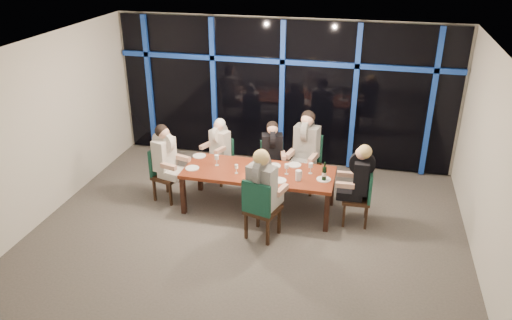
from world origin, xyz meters
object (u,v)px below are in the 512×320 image
object	(u,v)px
chair_end_left	(164,171)
chair_near_mid	(260,207)
chair_far_mid	(272,163)
chair_far_right	(307,159)
diner_far_right	(306,140)
diner_far_mid	(272,146)
wine_bottle	(324,174)
diner_end_right	(359,173)
water_pitcher	(298,175)
diner_near_mid	(263,181)
chair_end_right	(362,194)
diner_far_left	(219,142)
dining_table	(259,175)
chair_far_left	(222,157)
diner_end_left	(166,152)

from	to	relation	value
chair_end_left	chair_near_mid	distance (m)	2.20
chair_end_left	chair_far_mid	bearing A→B (deg)	-48.97
chair_far_right	chair_far_mid	bearing A→B (deg)	-156.00
chair_far_right	diner_far_right	distance (m)	0.43
chair_end_left	diner_far_mid	size ratio (longest dim) A/B	1.10
chair_near_mid	wine_bottle	world-z (taller)	wine_bottle
diner_far_mid	diner_end_right	bearing A→B (deg)	-42.43
chair_near_mid	diner_far_right	xyz separation A→B (m)	(0.45, 1.83, 0.43)
chair_near_mid	water_pitcher	world-z (taller)	chair_near_mid
diner_near_mid	wine_bottle	bearing A→B (deg)	-124.40
chair_end_right	diner_far_left	size ratio (longest dim) A/B	1.13
chair_far_mid	chair_end_right	distance (m)	1.95
dining_table	chair_far_left	world-z (taller)	chair_far_left
chair_far_right	diner_near_mid	xyz separation A→B (m)	(-0.44, -1.83, 0.41)
chair_far_right	water_pitcher	bearing A→B (deg)	-77.04
chair_far_right	diner_end_left	xyz separation A→B (m)	(-2.39, -1.03, 0.35)
chair_near_mid	diner_far_mid	xyz separation A→B (m)	(-0.16, 1.71, 0.30)
chair_far_left	diner_end_right	xyz separation A→B (m)	(2.65, -0.99, 0.44)
chair_far_left	chair_end_right	size ratio (longest dim) A/B	0.91
chair_far_left	chair_far_right	distance (m)	1.66
dining_table	diner_end_left	bearing A→B (deg)	-179.36
diner_far_left	diner_near_mid	world-z (taller)	diner_near_mid
diner_end_left	wine_bottle	size ratio (longest dim) A/B	2.88
diner_end_left	water_pitcher	size ratio (longest dim) A/B	5.40
diner_near_mid	diner_far_mid	bearing A→B (deg)	-67.47
diner_near_mid	chair_far_left	bearing A→B (deg)	-39.37
chair_end_left	diner_far_left	bearing A→B (deg)	-26.90
chair_end_right	diner_end_right	world-z (taller)	diner_end_right
chair_far_mid	diner_end_left	world-z (taller)	diner_end_left
chair_end_right	chair_near_mid	xyz separation A→B (m)	(-1.54, -0.86, 0.05)
diner_end_left	diner_near_mid	bearing A→B (deg)	-96.82
chair_far_mid	chair_near_mid	size ratio (longest dim) A/B	0.88
chair_end_left	wine_bottle	xyz separation A→B (m)	(2.91, -0.10, 0.33)
chair_far_left	chair_far_mid	world-z (taller)	chair_far_mid
chair_near_mid	diner_end_left	xyz separation A→B (m)	(-1.93, 0.89, 0.35)
water_pitcher	chair_end_left	bearing A→B (deg)	166.23
dining_table	chair_far_right	distance (m)	1.23
water_pitcher	diner_far_left	bearing A→B (deg)	138.85
diner_far_left	diner_far_mid	xyz separation A→B (m)	(1.06, -0.07, 0.04)
chair_near_mid	diner_end_left	world-z (taller)	diner_end_left
chair_end_right	diner_far_mid	world-z (taller)	diner_far_mid
chair_far_left	diner_near_mid	world-z (taller)	diner_near_mid
diner_far_left	diner_far_mid	distance (m)	1.06
chair_far_mid	chair_end_right	world-z (taller)	chair_end_right
dining_table	chair_near_mid	bearing A→B (deg)	-75.64
chair_far_mid	diner_end_left	size ratio (longest dim) A/B	0.96
dining_table	water_pitcher	world-z (taller)	water_pitcher
chair_far_right	dining_table	bearing A→B (deg)	-112.63
dining_table	chair_far_right	bearing A→B (deg)	55.29
wine_bottle	chair_far_mid	bearing A→B (deg)	137.98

